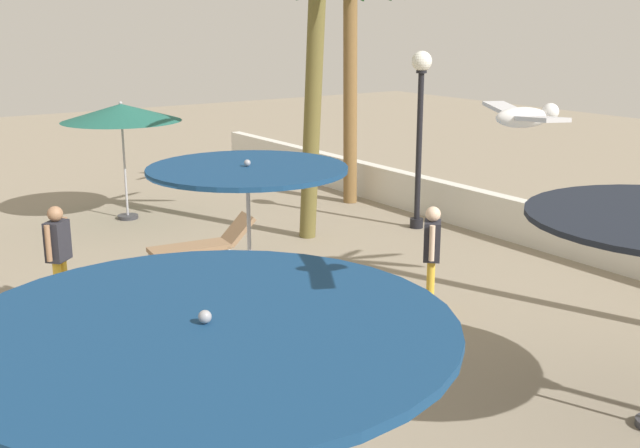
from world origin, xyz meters
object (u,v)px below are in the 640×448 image
object	(u,v)px
lamp_post_0	(420,112)
guest_1	(58,249)
palm_tree_1	(316,68)
palm_tree_2	(350,60)
patio_umbrella_4	(248,179)
guest_3	(432,249)
lounge_chair_1	(203,244)
patio_umbrella_3	(121,113)
planter	(72,315)
patio_umbrella_0	(206,341)
seagull_0	(525,116)

from	to	relation	value
lamp_post_0	guest_1	size ratio (longest dim) A/B	2.21
palm_tree_1	guest_1	size ratio (longest dim) A/B	3.37
palm_tree_2	guest_1	size ratio (longest dim) A/B	3.23
patio_umbrella_4	guest_3	distance (m)	3.35
lounge_chair_1	patio_umbrella_3	bearing A→B (deg)	178.13
palm_tree_1	planter	distance (m)	6.74
patio_umbrella_0	palm_tree_1	xyz separation A→B (m)	(-8.43, 6.56, 0.96)
palm_tree_1	lamp_post_0	bearing A→B (deg)	79.94
palm_tree_1	lamp_post_0	distance (m)	2.51
palm_tree_2	seagull_0	world-z (taller)	palm_tree_2
patio_umbrella_3	palm_tree_1	xyz separation A→B (m)	(3.81, 2.45, 1.07)
planter	lamp_post_0	bearing A→B (deg)	103.33
patio_umbrella_0	lamp_post_0	size ratio (longest dim) A/B	0.82
guest_1	lamp_post_0	bearing A→B (deg)	95.45
palm_tree_1	guest_1	world-z (taller)	palm_tree_1
palm_tree_1	planter	bearing A→B (deg)	-67.87
patio_umbrella_4	planter	distance (m)	3.24
patio_umbrella_3	palm_tree_2	distance (m)	5.32
palm_tree_1	guest_3	distance (m)	4.92
guest_3	lamp_post_0	bearing A→B (deg)	140.79
palm_tree_1	guest_3	size ratio (longest dim) A/B	3.42
palm_tree_1	lamp_post_0	world-z (taller)	palm_tree_1
lamp_post_0	seagull_0	distance (m)	11.51
patio_umbrella_4	guest_1	bearing A→B (deg)	-153.18
patio_umbrella_3	lounge_chair_1	xyz separation A→B (m)	(3.98, -0.13, -1.94)
guest_1	guest_3	bearing A→B (deg)	56.02
patio_umbrella_4	seagull_0	distance (m)	5.43
patio_umbrella_3	palm_tree_1	size ratio (longest dim) A/B	0.46
patio_umbrella_4	planter	xyz separation A→B (m)	(-1.88, -1.73, -2.01)
patio_umbrella_4	guest_3	bearing A→B (deg)	88.78
palm_tree_2	palm_tree_1	bearing A→B (deg)	-47.35
palm_tree_2	lamp_post_0	xyz separation A→B (m)	(2.76, -0.26, -0.93)
patio_umbrella_0	guest_3	xyz separation A→B (m)	(-4.22, 5.74, -1.44)
planter	guest_1	bearing A→B (deg)	169.75
patio_umbrella_4	guest_1	distance (m)	3.65
lamp_post_0	guest_3	xyz separation A→B (m)	(3.81, -3.11, -1.44)
patio_umbrella_3	guest_3	size ratio (longest dim) A/B	1.58
lounge_chair_1	planter	size ratio (longest dim) A/B	2.28
patio_umbrella_0	guest_1	xyz separation A→B (m)	(-7.29, 1.18, -1.43)
patio_umbrella_3	seagull_0	distance (m)	13.41
patio_umbrella_0	patio_umbrella_3	world-z (taller)	patio_umbrella_0
lamp_post_0	guest_1	world-z (taller)	lamp_post_0
guest_1	seagull_0	distance (m)	8.62
patio_umbrella_0	palm_tree_1	world-z (taller)	palm_tree_1
palm_tree_1	guest_1	distance (m)	5.99
guest_1	guest_3	world-z (taller)	guest_1
guest_3	seagull_0	world-z (taller)	seagull_0
patio_umbrella_4	palm_tree_2	bearing A→B (deg)	135.39
patio_umbrella_3	seagull_0	xyz separation A→B (m)	(13.11, -2.45, 1.42)
lamp_post_0	patio_umbrella_0	bearing A→B (deg)	-47.81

